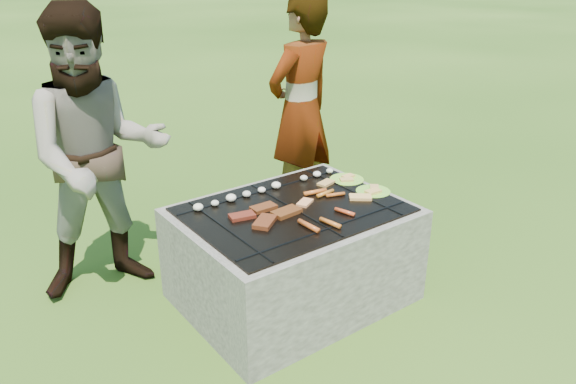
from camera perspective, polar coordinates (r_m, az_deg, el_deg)
name	(u,v)px	position (r m, az deg, el deg)	size (l,w,h in m)	color
lawn	(293,297)	(3.59, 0.48, -10.58)	(60.00, 60.00, 0.00)	#274912
fire_pit	(293,258)	(3.44, 0.50, -6.67)	(1.30, 1.00, 0.62)	#A29B90
mushrooms	(261,190)	(3.50, -2.75, 0.24)	(1.05, 0.06, 0.04)	#EEE9C9
pork_slabs	(267,215)	(3.19, -2.16, -2.31)	(0.40, 0.29, 0.02)	maroon
sausages	(324,207)	(3.27, 3.66, -1.57)	(0.48, 0.48, 0.03)	#D45322
bread_on_grate	(335,194)	(3.47, 4.84, -0.23)	(0.46, 0.42, 0.02)	#ECC879
plate_far	(347,180)	(3.73, 6.00, 1.25)	(0.25, 0.25, 0.03)	#D5E637
plate_near	(373,191)	(3.56, 8.65, 0.06)	(0.29, 0.29, 0.03)	#B0E236
cook	(301,111)	(4.34, 1.30, 8.27)	(0.64, 0.42, 1.75)	gray
bystander	(99,156)	(3.51, -18.66, 3.45)	(0.86, 0.67, 1.76)	gray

